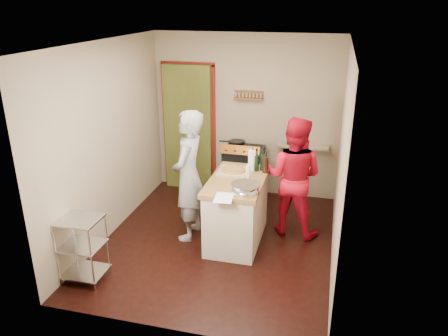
{
  "coord_description": "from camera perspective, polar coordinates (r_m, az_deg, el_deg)",
  "views": [
    {
      "loc": [
        1.35,
        -4.97,
        3.07
      ],
      "look_at": [
        0.09,
        0.0,
        1.07
      ],
      "focal_mm": 35.0,
      "sensor_mm": 36.0,
      "label": 1
    }
  ],
  "objects": [
    {
      "name": "island",
      "position": [
        5.8,
        1.73,
        -5.3
      ],
      "size": [
        0.71,
        1.35,
        1.21
      ],
      "color": "beige",
      "rests_on": "ground"
    },
    {
      "name": "wire_shelving",
      "position": [
        5.3,
        -18.06,
        -9.68
      ],
      "size": [
        0.48,
        0.4,
        0.8
      ],
      "color": "silver",
      "rests_on": "ground"
    },
    {
      "name": "floor",
      "position": [
        6.0,
        -0.81,
        -9.52
      ],
      "size": [
        3.5,
        3.5,
        0.0
      ],
      "primitive_type": "plane",
      "color": "black",
      "rests_on": "ground"
    },
    {
      "name": "stove",
      "position": [
        7.03,
        2.55,
        -0.62
      ],
      "size": [
        0.6,
        0.63,
        1.0
      ],
      "color": "black",
      "rests_on": "ground"
    },
    {
      "name": "back_wall",
      "position": [
        7.3,
        -2.1,
        5.87
      ],
      "size": [
        3.0,
        0.44,
        2.6
      ],
      "color": "gray",
      "rests_on": "ground"
    },
    {
      "name": "ceiling",
      "position": [
        5.17,
        -0.96,
        16.17
      ],
      "size": [
        3.0,
        3.5,
        0.02
      ],
      "primitive_type": "cube",
      "color": "white",
      "rests_on": "back_wall"
    },
    {
      "name": "person_red",
      "position": [
        5.95,
        9.04,
        -1.13
      ],
      "size": [
        0.91,
        0.77,
        1.65
      ],
      "primitive_type": "imported",
      "rotation": [
        0.0,
        0.0,
        2.95
      ],
      "color": "red",
      "rests_on": "ground"
    },
    {
      "name": "person_stripe",
      "position": [
        5.77,
        -4.64,
        -1.06
      ],
      "size": [
        0.43,
        0.65,
        1.77
      ],
      "primitive_type": "imported",
      "rotation": [
        0.0,
        0.0,
        -1.58
      ],
      "color": "#A8A7AC",
      "rests_on": "ground"
    },
    {
      "name": "right_wall",
      "position": [
        5.28,
        15.05,
        0.93
      ],
      "size": [
        0.04,
        3.5,
        2.6
      ],
      "primitive_type": "cube",
      "color": "gray",
      "rests_on": "ground"
    },
    {
      "name": "left_wall",
      "position": [
        6.0,
        -14.88,
        3.38
      ],
      "size": [
        0.04,
        3.5,
        2.6
      ],
      "primitive_type": "cube",
      "color": "gray",
      "rests_on": "ground"
    }
  ]
}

